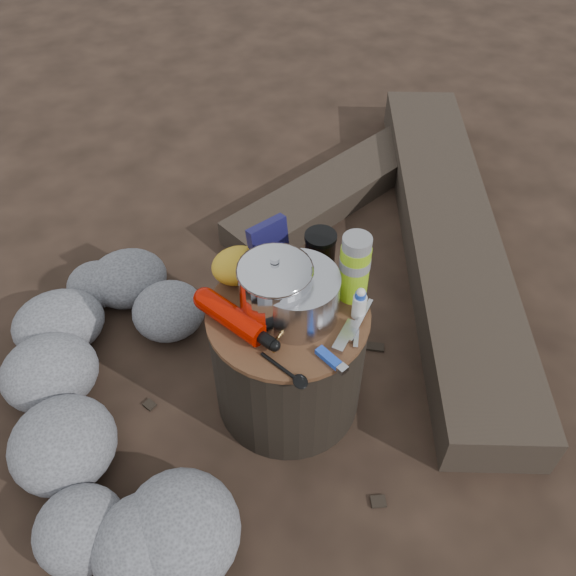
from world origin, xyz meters
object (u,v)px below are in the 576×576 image
object	(u,v)px
thermos	(354,268)
log_main	(448,234)
travel_mug	(320,253)
camping_pot	(275,288)
fuel_bottle	(232,317)
stump	(288,358)

from	to	relation	value
thermos	log_main	bearing A→B (deg)	35.03
log_main	thermos	bearing A→B (deg)	-124.16
travel_mug	camping_pot	bearing A→B (deg)	-145.74
travel_mug	fuel_bottle	bearing A→B (deg)	-157.51
stump	thermos	world-z (taller)	thermos
thermos	camping_pot	bearing A→B (deg)	178.57
camping_pot	thermos	distance (m)	0.21
camping_pot	fuel_bottle	bearing A→B (deg)	-177.75
fuel_bottle	log_main	bearing A→B (deg)	-6.26
stump	thermos	size ratio (longest dim) A/B	2.17
log_main	fuel_bottle	xyz separation A→B (m)	(-0.92, -0.42, 0.34)
thermos	stump	bearing A→B (deg)	-178.45
log_main	thermos	world-z (taller)	thermos
log_main	camping_pot	world-z (taller)	camping_pot
log_main	camping_pot	size ratio (longest dim) A/B	9.87
stump	thermos	bearing A→B (deg)	1.55
camping_pot	fuel_bottle	world-z (taller)	camping_pot
stump	fuel_bottle	xyz separation A→B (m)	(-0.15, 0.01, 0.23)
stump	camping_pot	xyz separation A→B (m)	(-0.03, 0.01, 0.29)
stump	log_main	world-z (taller)	stump
stump	thermos	xyz separation A→B (m)	(0.18, 0.00, 0.29)
stump	fuel_bottle	size ratio (longest dim) A/B	1.67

